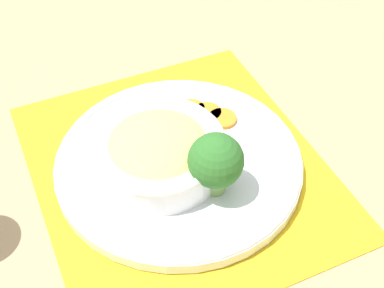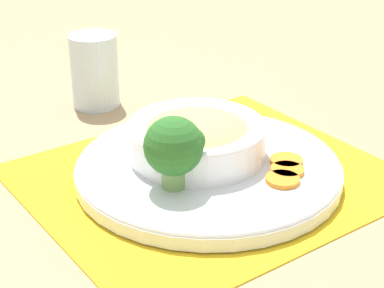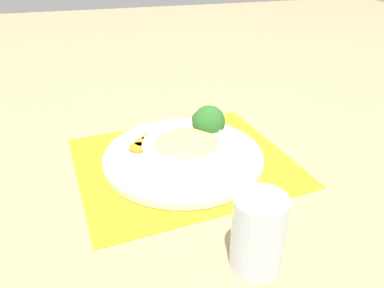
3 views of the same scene
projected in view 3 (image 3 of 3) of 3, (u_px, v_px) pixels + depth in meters
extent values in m
plane|color=tan|center=(184.00, 162.00, 0.78)|extent=(4.00, 4.00, 0.00)
cube|color=yellow|center=(184.00, 161.00, 0.78)|extent=(0.46, 0.41, 0.00)
cylinder|color=silver|center=(183.00, 157.00, 0.77)|extent=(0.33, 0.33, 0.02)
torus|color=silver|center=(183.00, 154.00, 0.77)|extent=(0.33, 0.33, 0.01)
cylinder|color=white|center=(186.00, 152.00, 0.73)|extent=(0.17, 0.17, 0.04)
torus|color=white|center=(186.00, 143.00, 0.72)|extent=(0.17, 0.17, 0.01)
ellipsoid|color=#EAC66B|center=(186.00, 147.00, 0.73)|extent=(0.14, 0.14, 0.04)
cylinder|color=#759E51|center=(208.00, 138.00, 0.80)|extent=(0.03, 0.03, 0.03)
sphere|color=#2D6B28|center=(209.00, 122.00, 0.78)|extent=(0.07, 0.07, 0.07)
sphere|color=#2D6B28|center=(199.00, 119.00, 0.78)|extent=(0.03, 0.03, 0.03)
sphere|color=#2D6B28|center=(218.00, 121.00, 0.78)|extent=(0.03, 0.03, 0.03)
cylinder|color=orange|center=(151.00, 138.00, 0.82)|extent=(0.04, 0.04, 0.01)
cylinder|color=orange|center=(144.00, 142.00, 0.80)|extent=(0.04, 0.04, 0.01)
cylinder|color=orange|center=(138.00, 148.00, 0.78)|extent=(0.04, 0.04, 0.01)
cylinder|color=silver|center=(258.00, 232.00, 0.51)|extent=(0.07, 0.07, 0.11)
cylinder|color=silver|center=(257.00, 244.00, 0.52)|extent=(0.06, 0.06, 0.07)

